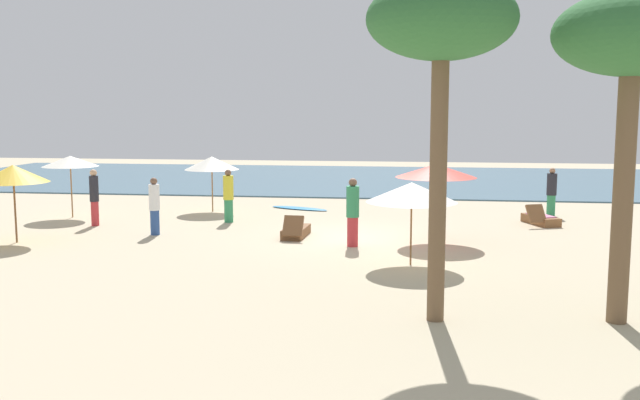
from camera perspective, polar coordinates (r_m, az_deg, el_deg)
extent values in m
plane|color=#BCAD8E|center=(20.82, 2.75, -3.08)|extent=(60.00, 60.00, 0.00)
cube|color=#476B7F|center=(37.63, 4.99, 1.65)|extent=(48.00, 16.00, 0.06)
cylinder|color=olive|center=(20.40, 9.23, -0.30)|extent=(0.06, 0.06, 2.17)
cone|color=#D84C3F|center=(20.30, 9.28, 2.34)|extent=(2.29, 2.29, 0.38)
cylinder|color=brown|center=(21.76, -23.26, -0.35)|extent=(0.05, 0.05, 2.15)
cone|color=gold|center=(21.67, -23.37, 1.95)|extent=(1.95, 1.95, 0.49)
cylinder|color=olive|center=(26.08, -19.30, 0.96)|extent=(0.05, 0.05, 2.09)
cone|color=silver|center=(26.00, -19.38, 2.95)|extent=(1.90, 1.90, 0.37)
cylinder|color=brown|center=(17.27, 7.31, -1.99)|extent=(0.04, 0.04, 1.97)
cone|color=white|center=(17.16, 7.36, 0.62)|extent=(2.20, 2.20, 0.48)
cylinder|color=olive|center=(26.30, -8.63, 1.21)|extent=(0.05, 0.05, 1.97)
cone|color=silver|center=(26.23, -8.67, 2.95)|extent=(1.99, 1.99, 0.48)
cube|color=brown|center=(24.34, 17.26, -1.54)|extent=(1.12, 1.62, 0.28)
cube|color=brown|center=(23.62, 16.92, -1.07)|extent=(0.68, 0.60, 0.58)
cube|color=#D17299|center=(24.32, 17.28, -1.18)|extent=(0.87, 1.16, 0.03)
cube|color=brown|center=(21.06, -1.94, -2.57)|extent=(0.68, 1.53, 0.28)
cube|color=brown|center=(20.32, -2.17, -2.10)|extent=(0.59, 0.46, 0.57)
cylinder|color=#BF3338|center=(24.06, -17.58, -1.04)|extent=(0.34, 0.34, 0.79)
cylinder|color=#26262D|center=(23.96, -17.66, 0.87)|extent=(0.40, 0.40, 0.82)
sphere|color=tan|center=(23.91, -17.71, 2.09)|extent=(0.22, 0.22, 0.22)
cylinder|color=#338C59|center=(26.35, 18.02, -0.42)|extent=(0.37, 0.37, 0.73)
cylinder|color=#26262D|center=(26.26, 18.08, 1.21)|extent=(0.44, 0.44, 0.77)
sphere|color=#A37556|center=(26.21, 18.12, 2.24)|extent=(0.21, 0.21, 0.21)
cylinder|color=#2D4C8C|center=(21.87, -13.09, -1.77)|extent=(0.35, 0.35, 0.75)
cylinder|color=white|center=(21.77, -13.14, 0.21)|extent=(0.41, 0.41, 0.78)
sphere|color=brown|center=(21.71, -13.18, 1.48)|extent=(0.21, 0.21, 0.21)
cylinder|color=#338C59|center=(23.82, -7.33, -0.87)|extent=(0.34, 0.34, 0.76)
cylinder|color=yellow|center=(23.72, -7.36, 0.99)|extent=(0.40, 0.40, 0.80)
sphere|color=brown|center=(23.67, -7.38, 2.18)|extent=(0.22, 0.22, 0.22)
cylinder|color=#BF3338|center=(19.55, 2.63, -2.55)|extent=(0.43, 0.43, 0.81)
cylinder|color=#338C59|center=(19.42, 2.64, -0.13)|extent=(0.50, 0.50, 0.85)
sphere|color=brown|center=(19.36, 2.65, 1.42)|extent=(0.23, 0.23, 0.23)
cylinder|color=brown|center=(13.44, 23.12, 0.39)|extent=(0.35, 0.35, 4.57)
ellipsoid|color=#2D6633|center=(13.41, 23.73, 12.13)|extent=(2.65, 2.65, 1.46)
cylinder|color=brown|center=(12.64, 9.43, 1.09)|extent=(0.30, 0.30, 4.84)
ellipsoid|color=#2D6633|center=(12.65, 9.71, 14.12)|extent=(2.58, 2.58, 1.42)
ellipsoid|color=#338CCC|center=(26.72, -1.66, -0.67)|extent=(2.40, 1.37, 0.07)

